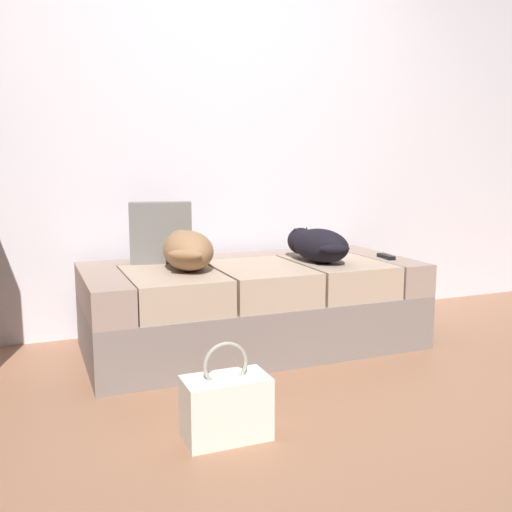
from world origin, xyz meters
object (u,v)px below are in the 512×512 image
dog_dark (317,245)px  tv_remote (386,257)px  couch (253,306)px  handbag (226,406)px  throw_pillow (161,233)px  dog_tan (187,249)px

dog_dark → tv_remote: bearing=-8.4°
couch → tv_remote: size_ratio=12.27×
couch → tv_remote: 0.84m
couch → handbag: couch is taller
throw_pillow → handbag: size_ratio=0.90×
dog_tan → dog_dark: 0.75m
throw_pillow → dog_tan: bearing=-70.4°
couch → throw_pillow: bearing=154.1°
tv_remote → dog_tan: bearing=-179.1°
tv_remote → handbag: 1.60m
couch → dog_dark: bearing=-10.6°
couch → dog_tan: bearing=-178.3°
couch → dog_dark: (0.37, -0.07, 0.34)m
handbag → tv_remote: bearing=33.5°
dog_dark → throw_pillow: 0.88m
dog_dark → throw_pillow: (-0.83, 0.29, 0.07)m
tv_remote → handbag: tv_remote is taller
couch → handbag: bearing=-116.9°
couch → handbag: size_ratio=4.87×
dog_tan → handbag: (-0.12, -0.98, -0.46)m
dog_tan → dog_dark: size_ratio=1.09×
dog_tan → tv_remote: (1.17, -0.12, -0.09)m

